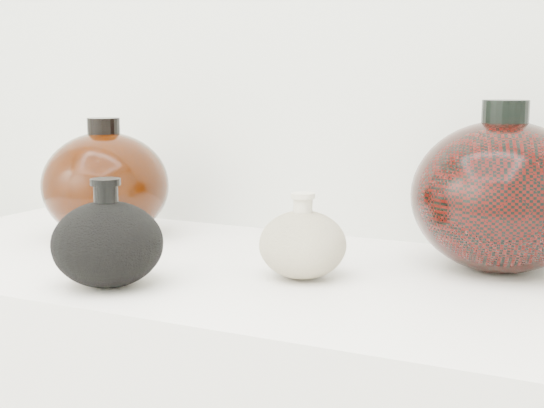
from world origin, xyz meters
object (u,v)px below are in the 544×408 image
at_px(black_gourd_vase, 108,243).
at_px(right_round_pot, 501,196).
at_px(left_round_pot, 106,185).
at_px(cream_gourd_vase, 303,244).

xyz_separation_m(black_gourd_vase, right_round_pot, (0.42, 0.29, 0.05)).
bearing_deg(left_round_pot, cream_gourd_vase, -13.70).
height_order(cream_gourd_vase, left_round_pot, left_round_pot).
relative_size(cream_gourd_vase, left_round_pot, 0.57).
bearing_deg(left_round_pot, black_gourd_vase, -51.84).
xyz_separation_m(left_round_pot, right_round_pot, (0.60, 0.05, 0.01)).
distance_m(cream_gourd_vase, right_round_pot, 0.27).
relative_size(black_gourd_vase, cream_gourd_vase, 1.05).
bearing_deg(right_round_pot, cream_gourd_vase, -146.21).
bearing_deg(right_round_pot, left_round_pot, -174.87).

